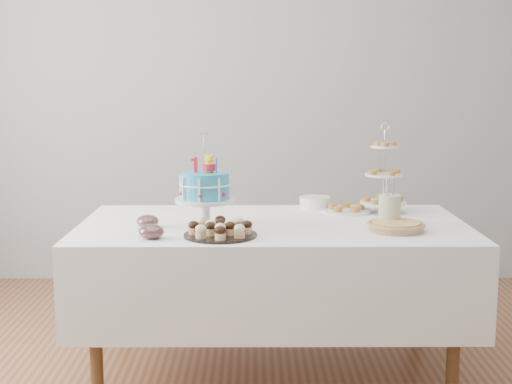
{
  "coord_description": "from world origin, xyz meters",
  "views": [
    {
      "loc": [
        -0.1,
        -3.18,
        1.48
      ],
      "look_at": [
        -0.09,
        0.3,
        0.93
      ],
      "focal_mm": 50.0,
      "sensor_mm": 36.0,
      "label": 1
    }
  ],
  "objects_px": {
    "table": "(273,267)",
    "pie": "(396,226)",
    "plate_stack": "(315,203)",
    "jam_bowl_b": "(148,222)",
    "jam_bowl_a": "(151,232)",
    "tiered_stand": "(384,175)",
    "cupcake_tray": "(220,228)",
    "birthday_cake": "(205,202)",
    "pastry_plate": "(346,209)",
    "utensil_pitcher": "(390,210)"
  },
  "relations": [
    {
      "from": "table",
      "to": "pie",
      "type": "bearing_deg",
      "value": -18.05
    },
    {
      "from": "birthday_cake",
      "to": "utensil_pitcher",
      "type": "distance_m",
      "value": 0.89
    },
    {
      "from": "jam_bowl_a",
      "to": "jam_bowl_b",
      "type": "distance_m",
      "value": 0.25
    },
    {
      "from": "cupcake_tray",
      "to": "jam_bowl_a",
      "type": "bearing_deg",
      "value": -170.99
    },
    {
      "from": "pie",
      "to": "tiered_stand",
      "type": "bearing_deg",
      "value": 87.0
    },
    {
      "from": "table",
      "to": "birthday_cake",
      "type": "xyz_separation_m",
      "value": [
        -0.33,
        -0.09,
        0.35
      ]
    },
    {
      "from": "cupcake_tray",
      "to": "jam_bowl_a",
      "type": "relative_size",
      "value": 2.93
    },
    {
      "from": "birthday_cake",
      "to": "utensil_pitcher",
      "type": "xyz_separation_m",
      "value": [
        0.89,
        -0.01,
        -0.04
      ]
    },
    {
      "from": "plate_stack",
      "to": "utensil_pitcher",
      "type": "bearing_deg",
      "value": -57.2
    },
    {
      "from": "pastry_plate",
      "to": "pie",
      "type": "bearing_deg",
      "value": -70.25
    },
    {
      "from": "tiered_stand",
      "to": "cupcake_tray",
      "type": "bearing_deg",
      "value": -145.47
    },
    {
      "from": "cupcake_tray",
      "to": "pie",
      "type": "bearing_deg",
      "value": 7.87
    },
    {
      "from": "plate_stack",
      "to": "jam_bowl_b",
      "type": "xyz_separation_m",
      "value": [
        -0.85,
        -0.51,
        -0.0
      ]
    },
    {
      "from": "table",
      "to": "cupcake_tray",
      "type": "xyz_separation_m",
      "value": [
        -0.25,
        -0.3,
        0.26
      ]
    },
    {
      "from": "tiered_stand",
      "to": "birthday_cake",
      "type": "bearing_deg",
      "value": -158.34
    },
    {
      "from": "jam_bowl_b",
      "to": "utensil_pitcher",
      "type": "bearing_deg",
      "value": 0.76
    },
    {
      "from": "tiered_stand",
      "to": "pastry_plate",
      "type": "bearing_deg",
      "value": 177.0
    },
    {
      "from": "plate_stack",
      "to": "pastry_plate",
      "type": "bearing_deg",
      "value": -33.77
    },
    {
      "from": "plate_stack",
      "to": "jam_bowl_b",
      "type": "distance_m",
      "value": 0.99
    },
    {
      "from": "pastry_plate",
      "to": "utensil_pitcher",
      "type": "height_order",
      "value": "utensil_pitcher"
    },
    {
      "from": "table",
      "to": "cupcake_tray",
      "type": "relative_size",
      "value": 5.72
    },
    {
      "from": "table",
      "to": "pie",
      "type": "xyz_separation_m",
      "value": [
        0.58,
        -0.19,
        0.25
      ]
    },
    {
      "from": "table",
      "to": "plate_stack",
      "type": "bearing_deg",
      "value": 58.68
    },
    {
      "from": "jam_bowl_a",
      "to": "cupcake_tray",
      "type": "bearing_deg",
      "value": 9.01
    },
    {
      "from": "tiered_stand",
      "to": "jam_bowl_a",
      "type": "bearing_deg",
      "value": -151.3
    },
    {
      "from": "tiered_stand",
      "to": "jam_bowl_b",
      "type": "relative_size",
      "value": 4.54
    },
    {
      "from": "pie",
      "to": "jam_bowl_a",
      "type": "xyz_separation_m",
      "value": [
        -1.13,
        -0.16,
        0.01
      ]
    },
    {
      "from": "pie",
      "to": "birthday_cake",
      "type": "bearing_deg",
      "value": 173.66
    },
    {
      "from": "birthday_cake",
      "to": "cupcake_tray",
      "type": "xyz_separation_m",
      "value": [
        0.08,
        -0.21,
        -0.09
      ]
    },
    {
      "from": "birthday_cake",
      "to": "pastry_plate",
      "type": "bearing_deg",
      "value": 36.11
    },
    {
      "from": "pie",
      "to": "jam_bowl_b",
      "type": "xyz_separation_m",
      "value": [
        -1.18,
        0.08,
        0.01
      ]
    },
    {
      "from": "table",
      "to": "cupcake_tray",
      "type": "distance_m",
      "value": 0.47
    },
    {
      "from": "jam_bowl_b",
      "to": "utensil_pitcher",
      "type": "distance_m",
      "value": 1.17
    },
    {
      "from": "birthday_cake",
      "to": "jam_bowl_b",
      "type": "distance_m",
      "value": 0.29
    },
    {
      "from": "tiered_stand",
      "to": "jam_bowl_a",
      "type": "height_order",
      "value": "tiered_stand"
    },
    {
      "from": "tiered_stand",
      "to": "plate_stack",
      "type": "bearing_deg",
      "value": 161.84
    },
    {
      "from": "pie",
      "to": "plate_stack",
      "type": "bearing_deg",
      "value": 119.49
    },
    {
      "from": "table",
      "to": "birthday_cake",
      "type": "bearing_deg",
      "value": -165.27
    },
    {
      "from": "birthday_cake",
      "to": "jam_bowl_b",
      "type": "relative_size",
      "value": 4.26
    },
    {
      "from": "pie",
      "to": "jam_bowl_b",
      "type": "relative_size",
      "value": 2.57
    },
    {
      "from": "pie",
      "to": "pastry_plate",
      "type": "distance_m",
      "value": 0.51
    },
    {
      "from": "cupcake_tray",
      "to": "plate_stack",
      "type": "distance_m",
      "value": 0.86
    },
    {
      "from": "table",
      "to": "tiered_stand",
      "type": "relative_size",
      "value": 3.98
    },
    {
      "from": "jam_bowl_a",
      "to": "table",
      "type": "bearing_deg",
      "value": 32.21
    },
    {
      "from": "table",
      "to": "plate_stack",
      "type": "distance_m",
      "value": 0.54
    },
    {
      "from": "birthday_cake",
      "to": "tiered_stand",
      "type": "relative_size",
      "value": 0.94
    },
    {
      "from": "tiered_stand",
      "to": "plate_stack",
      "type": "height_order",
      "value": "tiered_stand"
    },
    {
      "from": "cupcake_tray",
      "to": "tiered_stand",
      "type": "xyz_separation_m",
      "value": [
        0.85,
        0.58,
        0.16
      ]
    },
    {
      "from": "plate_stack",
      "to": "utensil_pitcher",
      "type": "xyz_separation_m",
      "value": [
        0.32,
        -0.49,
        0.05
      ]
    },
    {
      "from": "plate_stack",
      "to": "jam_bowl_b",
      "type": "relative_size",
      "value": 1.6
    }
  ]
}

